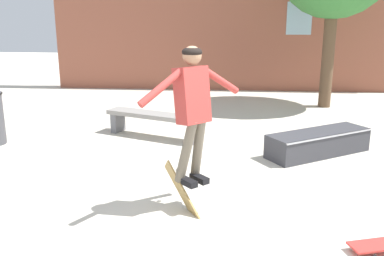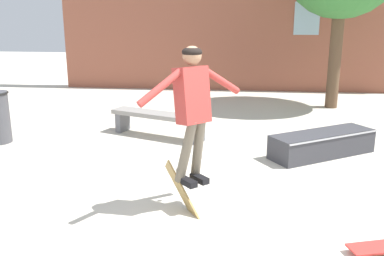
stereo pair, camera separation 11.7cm
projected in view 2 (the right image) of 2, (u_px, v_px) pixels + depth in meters
ground_plane at (239, 236)px, 4.42m from camera, size 40.00×40.00×0.00m
building_backdrop at (242, 23)px, 12.34m from camera, size 11.13×0.52×4.74m
park_bench at (158, 119)px, 7.89m from camera, size 1.90×1.05×0.45m
skate_ledge at (322, 144)px, 6.88m from camera, size 1.80×1.44×0.38m
skater at (192, 103)px, 4.72m from camera, size 1.06×0.98×1.57m
skateboard_flipping at (184, 194)px, 4.98m from camera, size 0.52×0.54×0.76m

